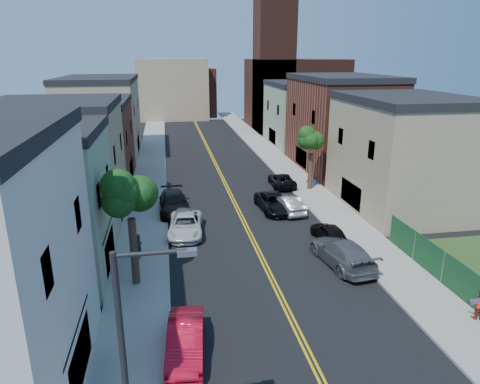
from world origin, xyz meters
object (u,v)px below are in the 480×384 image
black_suv_lane (274,203)px  pedestrian_left (139,246)px  grey_car_right (342,253)px  dark_car_right_far (282,180)px  black_car_left (173,203)px  white_pickup (186,225)px  grey_car_left (183,222)px  silver_car_right (288,204)px  red_sedan (185,340)px  black_car_right (329,233)px  pedestrian_right (479,303)px

black_suv_lane → pedestrian_left: pedestrian_left is taller
grey_car_right → dark_car_right_far: bearing=-99.8°
black_car_left → dark_car_right_far: black_car_left is taller
white_pickup → grey_car_left: 0.66m
black_suv_lane → silver_car_right: bearing=-31.6°
white_pickup → grey_car_left: (-0.16, 0.64, 0.04)m
red_sedan → grey_car_left: bearing=93.1°
grey_car_left → black_car_right: size_ratio=1.11×
red_sedan → pedestrian_left: (-2.48, 9.89, 0.23)m
grey_car_left → silver_car_right: grey_car_left is taller
black_car_right → pedestrian_left: 13.17m
grey_car_left → pedestrian_left: size_ratio=2.74×
white_pickup → black_suv_lane: size_ratio=1.00×
black_car_right → silver_car_right: bearing=-81.8°
dark_car_right_far → red_sedan: bearing=68.7°
black_car_right → white_pickup: bearing=-20.2°
black_car_left → black_car_right: bearing=-37.5°
black_car_right → dark_car_right_far: 13.75m
black_car_right → black_car_left: bearing=-39.6°
grey_car_right → silver_car_right: size_ratio=1.28×
red_sedan → silver_car_right: bearing=66.0°
black_car_left → silver_car_right: 9.69m
silver_car_right → black_suv_lane: size_ratio=0.85×
red_sedan → grey_car_right: bearing=39.7°
grey_car_right → dark_car_right_far: 17.20m
silver_car_right → black_suv_lane: (-1.04, 0.55, -0.00)m
white_pickup → silver_car_right: silver_car_right is taller
white_pickup → pedestrian_left: pedestrian_left is taller
silver_car_right → pedestrian_left: (-11.91, -6.97, 0.24)m
grey_car_left → grey_car_right: grey_car_right is taller
white_pickup → grey_car_right: (9.50, -6.58, 0.10)m
red_sedan → dark_car_right_far: 26.53m
red_sedan → black_car_left: black_car_left is taller
grey_car_left → red_sedan: bearing=-85.0°
black_car_left → black_suv_lane: black_car_left is taller
grey_car_right → pedestrian_right: pedestrian_right is taller
black_suv_lane → dark_car_right_far: bearing=65.9°
black_car_left → black_car_right: 13.49m
silver_car_right → pedestrian_left: 13.80m
red_sedan → pedestrian_left: pedestrian_left is taller
silver_car_right → dark_car_right_far: bearing=-109.0°
dark_car_right_far → black_suv_lane: 7.23m
dark_car_right_far → black_car_right: bearing=92.1°
grey_car_left → dark_car_right_far: size_ratio=0.94×
white_pickup → pedestrian_left: (-3.18, -3.69, 0.24)m
red_sedan → grey_car_left: (0.54, 14.23, 0.03)m
red_sedan → black_suv_lane: bearing=69.5°
grey_car_right → pedestrian_right: (4.28, -6.91, 0.18)m
pedestrian_left → dark_car_right_far: bearing=-36.7°
grey_car_right → pedestrian_right: 8.13m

